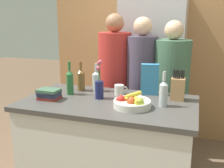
{
  "coord_description": "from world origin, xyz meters",
  "views": [
    {
      "loc": [
        0.68,
        -1.96,
        1.6
      ],
      "look_at": [
        0.0,
        0.1,
        1.05
      ],
      "focal_mm": 42.0,
      "sensor_mm": 36.0,
      "label": 1
    }
  ],
  "objects": [
    {
      "name": "person_at_sink",
      "position": [
        -0.16,
        0.67,
        0.92
      ],
      "size": [
        0.35,
        0.35,
        1.65
      ],
      "rotation": [
        0.0,
        0.0,
        0.17
      ],
      "color": "#383842",
      "rests_on": "ground_plane"
    },
    {
      "name": "kitchen_island",
      "position": [
        0.0,
        0.0,
        0.47
      ],
      "size": [
        1.43,
        0.79,
        0.93
      ],
      "color": "silver",
      "rests_on": "ground_plane"
    },
    {
      "name": "person_in_blue",
      "position": [
        0.14,
        0.65,
        0.91
      ],
      "size": [
        0.31,
        0.31,
        1.61
      ],
      "rotation": [
        0.0,
        0.0,
        -0.44
      ],
      "color": "#383842",
      "rests_on": "ground_plane"
    },
    {
      "name": "fruit_bowl",
      "position": [
        0.23,
        -0.1,
        0.97
      ],
      "size": [
        0.29,
        0.29,
        0.11
      ],
      "color": "silver",
      "rests_on": "kitchen_island"
    },
    {
      "name": "book_stack",
      "position": [
        -0.49,
        -0.11,
        0.98
      ],
      "size": [
        0.19,
        0.15,
        0.09
      ],
      "color": "maroon",
      "rests_on": "kitchen_island"
    },
    {
      "name": "bottle_oil",
      "position": [
        -0.2,
        0.25,
        1.04
      ],
      "size": [
        0.07,
        0.07,
        0.26
      ],
      "color": "#B2BCC1",
      "rests_on": "kitchen_island"
    },
    {
      "name": "refrigerator",
      "position": [
        0.15,
        1.24,
        0.94
      ],
      "size": [
        0.75,
        0.63,
        1.87
      ],
      "color": "#B7B7BC",
      "rests_on": "ground_plane"
    },
    {
      "name": "person_in_red_tee",
      "position": [
        0.44,
        0.65,
        0.88
      ],
      "size": [
        0.36,
        0.36,
        1.58
      ],
      "rotation": [
        0.0,
        0.0,
        0.36
      ],
      "color": "#383842",
      "rests_on": "ground_plane"
    },
    {
      "name": "coffee_mug",
      "position": [
        0.04,
        0.2,
        0.98
      ],
      "size": [
        0.12,
        0.08,
        0.09
      ],
      "color": "silver",
      "rests_on": "kitchen_island"
    },
    {
      "name": "bottle_wine",
      "position": [
        -0.39,
        0.08,
        1.05
      ],
      "size": [
        0.06,
        0.06,
        0.3
      ],
      "color": "#286633",
      "rests_on": "kitchen_island"
    },
    {
      "name": "bottle_water",
      "position": [
        -0.35,
        0.22,
        1.04
      ],
      "size": [
        0.07,
        0.07,
        0.28
      ],
      "color": "brown",
      "rests_on": "kitchen_island"
    },
    {
      "name": "flower_vase",
      "position": [
        -0.09,
        0.04,
        1.04
      ],
      "size": [
        0.07,
        0.07,
        0.33
      ],
      "color": "#191E4C",
      "rests_on": "kitchen_island"
    },
    {
      "name": "cereal_box",
      "position": [
        0.29,
        0.29,
        1.07
      ],
      "size": [
        0.16,
        0.09,
        0.28
      ],
      "color": "teal",
      "rests_on": "kitchen_island"
    },
    {
      "name": "bottle_vinegar",
      "position": [
        0.45,
        0.01,
        1.04
      ],
      "size": [
        0.07,
        0.07,
        0.28
      ],
      "color": "#B2BCC1",
      "rests_on": "kitchen_island"
    },
    {
      "name": "knife_block",
      "position": [
        0.54,
        0.2,
        1.03
      ],
      "size": [
        0.11,
        0.09,
        0.26
      ],
      "color": "#A87A4C",
      "rests_on": "kitchen_island"
    },
    {
      "name": "back_wall_wood",
      "position": [
        0.0,
        1.6,
        1.3
      ],
      "size": [
        2.63,
        0.12,
        2.6
      ],
      "color": "#AD7A4C",
      "rests_on": "ground_plane"
    }
  ]
}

